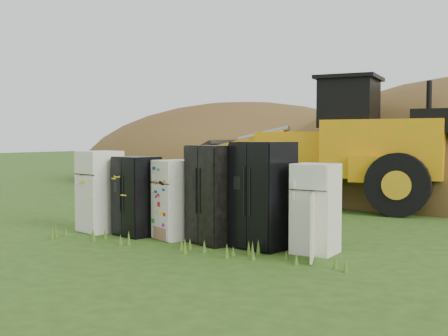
# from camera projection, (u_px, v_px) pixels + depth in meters

# --- Properties ---
(ground) EXTENTS (120.00, 120.00, 0.00)m
(ground) POSITION_uv_depth(u_px,v_px,m) (202.00, 242.00, 10.94)
(ground) COLOR #294713
(ground) RESTS_ON ground
(fridge_leftmost) EXTENTS (0.95, 0.93, 1.75)m
(fridge_leftmost) POSITION_uv_depth(u_px,v_px,m) (100.00, 191.00, 12.10)
(fridge_leftmost) COLOR silver
(fridge_leftmost) RESTS_ON ground
(fridge_black_side) EXTENTS (1.02, 0.90, 1.64)m
(fridge_black_side) POSITION_uv_depth(u_px,v_px,m) (137.00, 196.00, 11.64)
(fridge_black_side) COLOR black
(fridge_black_side) RESTS_ON ground
(fridge_sticker) EXTENTS (0.91, 0.89, 1.58)m
(fridge_sticker) POSITION_uv_depth(u_px,v_px,m) (175.00, 200.00, 11.23)
(fridge_sticker) COLOR white
(fridge_sticker) RESTS_ON ground
(fridge_dark_mid) EXTENTS (1.20, 1.10, 1.88)m
(fridge_dark_mid) POSITION_uv_depth(u_px,v_px,m) (216.00, 194.00, 10.76)
(fridge_dark_mid) COLOR black
(fridge_dark_mid) RESTS_ON ground
(fridge_black_right) EXTENTS (1.16, 1.05, 1.95)m
(fridge_black_right) POSITION_uv_depth(u_px,v_px,m) (263.00, 195.00, 10.28)
(fridge_black_right) COLOR black
(fridge_black_right) RESTS_ON ground
(fridge_open_door) EXTENTS (0.75, 0.70, 1.58)m
(fridge_open_door) POSITION_uv_depth(u_px,v_px,m) (316.00, 208.00, 9.81)
(fridge_open_door) COLOR silver
(fridge_open_door) RESTS_ON ground
(wheel_loader) EXTENTS (8.00, 3.56, 3.80)m
(wheel_loader) POSITION_uv_depth(u_px,v_px,m) (317.00, 142.00, 16.66)
(wheel_loader) COLOR orange
(wheel_loader) RESTS_ON ground
(dirt_mound_left) EXTENTS (16.83, 12.62, 7.45)m
(dirt_mound_left) POSITION_uv_depth(u_px,v_px,m) (240.00, 181.00, 26.54)
(dirt_mound_left) COLOR #4E3819
(dirt_mound_left) RESTS_ON ground
(dirt_mound_back) EXTENTS (18.32, 12.21, 6.99)m
(dirt_mound_back) POSITION_uv_depth(u_px,v_px,m) (397.00, 181.00, 26.43)
(dirt_mound_back) COLOR #4E3819
(dirt_mound_back) RESTS_ON ground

